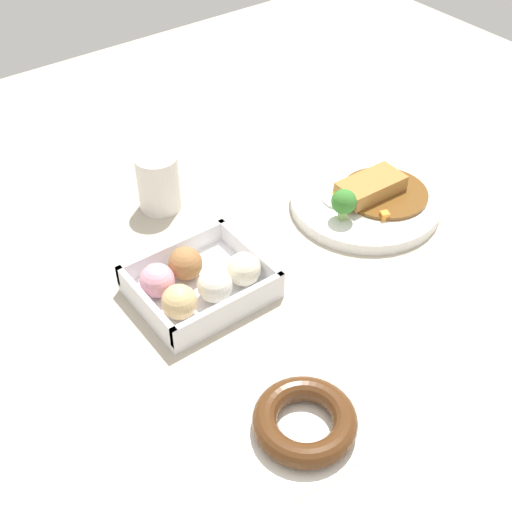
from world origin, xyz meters
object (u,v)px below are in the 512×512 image
Objects in this scene: chocolate_ring_donut at (305,422)px; coffee_mug at (158,182)px; curry_plate at (366,200)px; donut_box at (198,283)px.

coffee_mug is at bearing 79.55° from chocolate_ring_donut.
curry_plate is at bearing 37.43° from chocolate_ring_donut.
curry_plate is 1.62× the size of chocolate_ring_donut.
chocolate_ring_donut is (-0.34, -0.26, 0.00)m from curry_plate.
donut_box reaches higher than chocolate_ring_donut.
curry_plate reaches higher than donut_box.
chocolate_ring_donut is 1.56× the size of coffee_mug.
curry_plate is at bearing -37.18° from coffee_mug.
donut_box is 0.25m from chocolate_ring_donut.
chocolate_ring_donut is at bearing -100.45° from coffee_mug.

